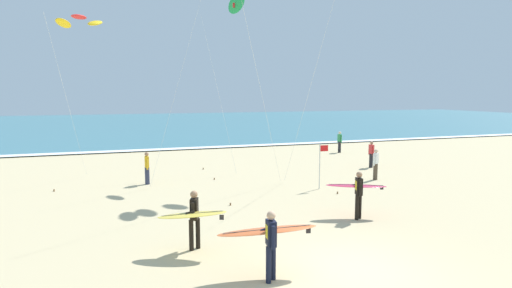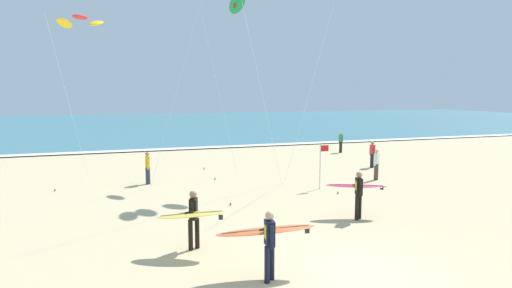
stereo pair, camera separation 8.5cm
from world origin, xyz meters
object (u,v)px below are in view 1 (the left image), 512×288
bystander_yellow_top (147,168)px  lifeguard_flag (321,162)px  surfer_trailing (193,215)px  surfer_third (269,236)px  bystander_red_top (371,154)px  bystander_white_top (376,164)px  bystander_green_top (340,142)px  kite_arc_scarlet_far (79,21)px  surfer_lead (358,189)px  kite_delta_emerald_mid (235,4)px

bystander_yellow_top → lifeguard_flag: bearing=-26.0°
surfer_trailing → lifeguard_flag: bearing=39.5°
surfer_third → lifeguard_flag: lifeguard_flag is taller
bystander_yellow_top → surfer_trailing: bearing=-87.0°
surfer_third → bystander_red_top: bearing=47.3°
surfer_third → bystander_yellow_top: bearing=99.1°
surfer_third → lifeguard_flag: bearing=55.0°
surfer_third → bystander_white_top: (9.31, 9.01, -0.24)m
bystander_white_top → bystander_green_top: 9.95m
surfer_trailing → kite_arc_scarlet_far: size_ratio=0.24×
surfer_lead → bystander_green_top: surfer_lead is taller
surfer_trailing → kite_arc_scarlet_far: (-3.41, 12.52, 7.05)m
surfer_third → bystander_white_top: 12.96m
bystander_white_top → surfer_lead: bearing=-130.1°
kite_delta_emerald_mid → bystander_yellow_top: size_ratio=6.05×
kite_delta_emerald_mid → bystander_white_top: size_ratio=6.05×
kite_delta_emerald_mid → bystander_white_top: (6.45, -3.42, -8.20)m
lifeguard_flag → bystander_white_top: bearing=14.3°
surfer_lead → kite_delta_emerald_mid: kite_delta_emerald_mid is taller
kite_arc_scarlet_far → bystander_green_top: bearing=11.5°
bystander_red_top → lifeguard_flag: bearing=-143.7°
kite_delta_emerald_mid → surfer_lead: bearing=-78.2°
surfer_trailing → bystander_green_top: 21.37m
kite_arc_scarlet_far → bystander_green_top: (17.49, 3.56, -7.28)m
surfer_third → kite_delta_emerald_mid: kite_delta_emerald_mid is taller
surfer_third → bystander_yellow_top: surfer_third is taller
surfer_trailing → bystander_yellow_top: 9.49m
surfer_lead → bystander_red_top: (6.47, 8.59, -0.23)m
surfer_trailing → bystander_red_top: surfer_trailing is taller
bystander_yellow_top → kite_delta_emerald_mid: bearing=8.2°
bystander_green_top → bystander_yellow_top: bearing=-155.6°
surfer_lead → kite_delta_emerald_mid: (-1.86, 8.87, 7.97)m
surfer_trailing → kite_delta_emerald_mid: 13.59m
surfer_trailing → kite_delta_emerald_mid: (4.25, 10.15, 7.97)m
bystander_white_top → bystander_green_top: same height
bystander_red_top → surfer_third: bearing=-132.7°
kite_delta_emerald_mid → bystander_white_top: bearing=-28.0°
surfer_lead → kite_delta_emerald_mid: size_ratio=0.23×
bystander_yellow_top → bystander_green_top: same height
bystander_green_top → kite_arc_scarlet_far: bearing=-168.5°
surfer_trailing → lifeguard_flag: (7.04, 5.79, 0.22)m
bystander_white_top → bystander_yellow_top: (-11.19, 2.74, 0.00)m
surfer_lead → bystander_red_top: bearing=53.0°
kite_delta_emerald_mid → bystander_red_top: (8.33, -0.29, -8.20)m
surfer_lead → surfer_trailing: (-6.11, -1.28, -0.00)m
surfer_trailing → lifeguard_flag: lifeguard_flag is taller
surfer_third → bystander_yellow_top: 11.91m
bystander_red_top → surfer_trailing: bearing=-141.9°
bystander_red_top → kite_arc_scarlet_far: bearing=170.6°
surfer_third → bystander_white_top: surfer_third is taller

